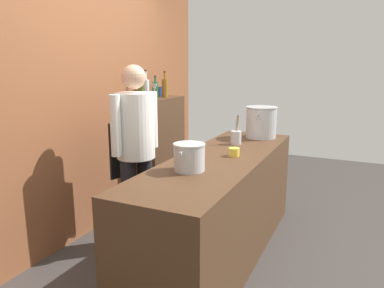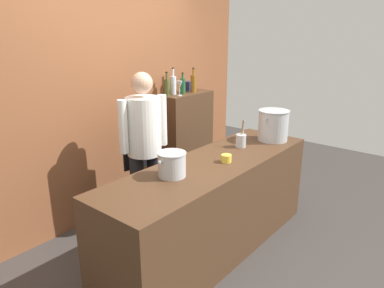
{
  "view_description": "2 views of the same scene",
  "coord_description": "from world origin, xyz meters",
  "px_view_note": "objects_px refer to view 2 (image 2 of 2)",
  "views": [
    {
      "loc": [
        -2.81,
        -1.05,
        1.67
      ],
      "look_at": [
        0.06,
        0.29,
        0.97
      ],
      "focal_mm": 34.43,
      "sensor_mm": 36.0,
      "label": 1
    },
    {
      "loc": [
        -2.45,
        -1.78,
        2.04
      ],
      "look_at": [
        0.11,
        0.33,
        0.98
      ],
      "focal_mm": 33.52,
      "sensor_mm": 36.0,
      "label": 2
    }
  ],
  "objects_px": {
    "wine_glass_short": "(180,85)",
    "chef": "(144,142)",
    "wine_bottle_amber": "(193,83)",
    "wine_bottle_olive": "(167,87)",
    "utensil_crock": "(241,140)",
    "wine_bottle_clear": "(173,85)",
    "stockpot_large": "(273,125)",
    "stockpot_small": "(172,164)",
    "wine_bottle_green": "(183,86)",
    "spice_tin_navy": "(189,86)",
    "butter_jar": "(226,158)"
  },
  "relations": [
    {
      "from": "butter_jar",
      "to": "wine_bottle_clear",
      "type": "height_order",
      "value": "wine_bottle_clear"
    },
    {
      "from": "wine_bottle_olive",
      "to": "wine_bottle_amber",
      "type": "distance_m",
      "value": 0.43
    },
    {
      "from": "utensil_crock",
      "to": "stockpot_small",
      "type": "bearing_deg",
      "value": 178.71
    },
    {
      "from": "stockpot_small",
      "to": "wine_bottle_olive",
      "type": "distance_m",
      "value": 1.71
    },
    {
      "from": "stockpot_large",
      "to": "wine_bottle_olive",
      "type": "distance_m",
      "value": 1.38
    },
    {
      "from": "wine_bottle_amber",
      "to": "wine_bottle_green",
      "type": "bearing_deg",
      "value": 172.45
    },
    {
      "from": "wine_bottle_amber",
      "to": "stockpot_small",
      "type": "bearing_deg",
      "value": -145.76
    },
    {
      "from": "wine_glass_short",
      "to": "chef",
      "type": "bearing_deg",
      "value": -159.42
    },
    {
      "from": "wine_bottle_amber",
      "to": "wine_bottle_olive",
      "type": "bearing_deg",
      "value": 171.04
    },
    {
      "from": "stockpot_small",
      "to": "wine_bottle_amber",
      "type": "relative_size",
      "value": 0.96
    },
    {
      "from": "utensil_crock",
      "to": "wine_bottle_clear",
      "type": "bearing_deg",
      "value": 75.16
    },
    {
      "from": "chef",
      "to": "wine_bottle_amber",
      "type": "distance_m",
      "value": 1.4
    },
    {
      "from": "wine_bottle_olive",
      "to": "stockpot_small",
      "type": "bearing_deg",
      "value": -135.52
    },
    {
      "from": "wine_bottle_clear",
      "to": "wine_bottle_green",
      "type": "xyz_separation_m",
      "value": [
        0.11,
        -0.06,
        -0.02
      ]
    },
    {
      "from": "wine_bottle_olive",
      "to": "wine_bottle_green",
      "type": "bearing_deg",
      "value": -10.0
    },
    {
      "from": "stockpot_large",
      "to": "butter_jar",
      "type": "relative_size",
      "value": 4.13
    },
    {
      "from": "wine_bottle_olive",
      "to": "wine_glass_short",
      "type": "distance_m",
      "value": 0.16
    },
    {
      "from": "utensil_crock",
      "to": "wine_glass_short",
      "type": "relative_size",
      "value": 1.58
    },
    {
      "from": "spice_tin_navy",
      "to": "utensil_crock",
      "type": "bearing_deg",
      "value": -118.22
    },
    {
      "from": "stockpot_small",
      "to": "stockpot_large",
      "type": "bearing_deg",
      "value": -6.31
    },
    {
      "from": "stockpot_large",
      "to": "wine_bottle_olive",
      "type": "bearing_deg",
      "value": 100.13
    },
    {
      "from": "stockpot_large",
      "to": "wine_bottle_olive",
      "type": "relative_size",
      "value": 1.33
    },
    {
      "from": "stockpot_small",
      "to": "wine_bottle_olive",
      "type": "relative_size",
      "value": 1.02
    },
    {
      "from": "chef",
      "to": "butter_jar",
      "type": "bearing_deg",
      "value": 116.61
    },
    {
      "from": "wine_bottle_clear",
      "to": "wine_bottle_green",
      "type": "bearing_deg",
      "value": -30.1
    },
    {
      "from": "stockpot_small",
      "to": "spice_tin_navy",
      "type": "relative_size",
      "value": 2.5
    },
    {
      "from": "stockpot_large",
      "to": "utensil_crock",
      "type": "relative_size",
      "value": 1.35
    },
    {
      "from": "chef",
      "to": "butter_jar",
      "type": "relative_size",
      "value": 17.66
    },
    {
      "from": "chef",
      "to": "utensil_crock",
      "type": "xyz_separation_m",
      "value": [
        0.66,
        -0.72,
        0.0
      ]
    },
    {
      "from": "stockpot_small",
      "to": "wine_bottle_amber",
      "type": "xyz_separation_m",
      "value": [
        1.62,
        1.1,
        0.38
      ]
    },
    {
      "from": "wine_bottle_clear",
      "to": "spice_tin_navy",
      "type": "distance_m",
      "value": 0.36
    },
    {
      "from": "utensil_crock",
      "to": "wine_bottle_olive",
      "type": "bearing_deg",
      "value": 81.17
    },
    {
      "from": "spice_tin_navy",
      "to": "wine_bottle_olive",
      "type": "bearing_deg",
      "value": -172.62
    },
    {
      "from": "wine_glass_short",
      "to": "stockpot_large",
      "type": "bearing_deg",
      "value": -83.9
    },
    {
      "from": "wine_glass_short",
      "to": "wine_bottle_olive",
      "type": "bearing_deg",
      "value": 133.5
    },
    {
      "from": "stockpot_small",
      "to": "wine_bottle_clear",
      "type": "bearing_deg",
      "value": 41.88
    },
    {
      "from": "butter_jar",
      "to": "wine_bottle_green",
      "type": "distance_m",
      "value": 1.62
    },
    {
      "from": "wine_bottle_green",
      "to": "wine_glass_short",
      "type": "bearing_deg",
      "value": -153.16
    },
    {
      "from": "wine_glass_short",
      "to": "stockpot_small",
      "type": "bearing_deg",
      "value": -140.86
    },
    {
      "from": "chef",
      "to": "utensil_crock",
      "type": "distance_m",
      "value": 0.98
    },
    {
      "from": "chef",
      "to": "wine_glass_short",
      "type": "xyz_separation_m",
      "value": [
        0.95,
        0.36,
        0.43
      ]
    },
    {
      "from": "chef",
      "to": "stockpot_large",
      "type": "distance_m",
      "value": 1.38
    },
    {
      "from": "wine_bottle_clear",
      "to": "wine_glass_short",
      "type": "xyz_separation_m",
      "value": [
        -0.03,
        -0.13,
        0.01
      ]
    },
    {
      "from": "utensil_crock",
      "to": "wine_bottle_olive",
      "type": "height_order",
      "value": "wine_bottle_olive"
    },
    {
      "from": "chef",
      "to": "wine_bottle_green",
      "type": "height_order",
      "value": "chef"
    },
    {
      "from": "chef",
      "to": "wine_bottle_clear",
      "type": "distance_m",
      "value": 1.17
    },
    {
      "from": "wine_bottle_clear",
      "to": "wine_bottle_amber",
      "type": "bearing_deg",
      "value": -16.67
    },
    {
      "from": "wine_bottle_olive",
      "to": "spice_tin_navy",
      "type": "bearing_deg",
      "value": 7.38
    },
    {
      "from": "stockpot_small",
      "to": "spice_tin_navy",
      "type": "height_order",
      "value": "spice_tin_navy"
    },
    {
      "from": "stockpot_large",
      "to": "wine_glass_short",
      "type": "relative_size",
      "value": 2.14
    }
  ]
}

